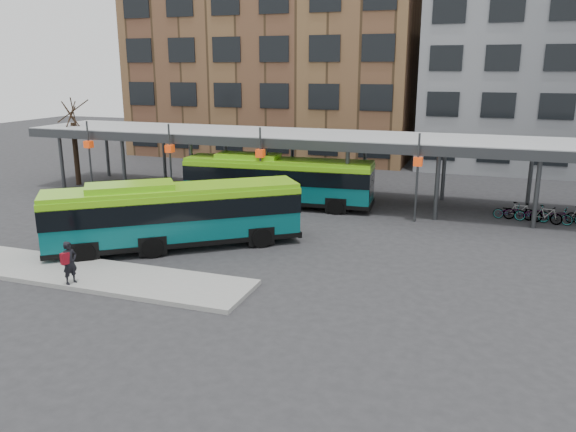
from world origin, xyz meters
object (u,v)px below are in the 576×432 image
object	(u,v)px
tree	(76,151)
bus_front	(174,214)
bus_rear	(277,179)
pedestrian	(70,262)

from	to	relation	value
tree	bus_front	world-z (taller)	tree
bus_rear	pedestrian	world-z (taller)	bus_rear
bus_rear	pedestrian	xyz separation A→B (m)	(-2.85, -14.89, -0.60)
tree	bus_rear	xyz separation A→B (m)	(15.68, -1.32, -0.81)
bus_front	bus_rear	world-z (taller)	bus_front
tree	pedestrian	xyz separation A→B (m)	(12.83, -16.21, -1.41)
bus_front	bus_rear	xyz separation A→B (m)	(1.65, 9.27, -0.02)
tree	pedestrian	bearing A→B (deg)	-51.65
tree	bus_front	bearing A→B (deg)	-37.02
tree	bus_front	size ratio (longest dim) A/B	0.53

